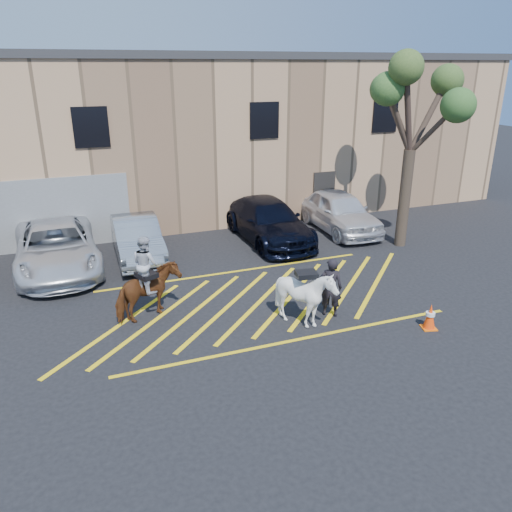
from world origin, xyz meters
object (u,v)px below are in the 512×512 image
object	(u,v)px
car_blue_suv	(268,221)
car_white_suv	(339,211)
traffic_cone	(430,316)
car_silver_sedan	(137,238)
mounted_bay	(147,286)
saddled_white	(306,297)
tree	(415,97)
car_white_pickup	(57,247)
handler	(331,287)

from	to	relation	value
car_blue_suv	car_white_suv	size ratio (longest dim) A/B	1.12
car_white_suv	traffic_cone	world-z (taller)	car_white_suv
car_silver_sedan	mounted_bay	world-z (taller)	mounted_bay
saddled_white	car_blue_suv	bearing A→B (deg)	75.84
mounted_bay	tree	xyz separation A→B (m)	(10.47, 2.66, 4.70)
car_white_pickup	mounted_bay	bearing A→B (deg)	-65.69
mounted_bay	saddled_white	distance (m)	4.42
handler	saddled_white	world-z (taller)	handler
handler	tree	distance (m)	8.54
car_white_suv	traffic_cone	bearing A→B (deg)	-101.26
car_blue_suv	mounted_bay	xyz separation A→B (m)	(-5.75, -5.13, 0.18)
car_white_pickup	car_white_suv	distance (m)	11.51
saddled_white	traffic_cone	bearing A→B (deg)	-24.15
car_blue_suv	saddled_white	bearing A→B (deg)	-105.37
car_white_pickup	mounted_bay	xyz separation A→B (m)	(2.38, -4.83, 0.18)
car_white_suv	saddled_white	size ratio (longest dim) A/B	2.82
mounted_bay	saddled_white	xyz separation A→B (m)	(3.96, -1.96, -0.13)
handler	mounted_bay	bearing A→B (deg)	16.90
car_silver_sedan	car_white_pickup	bearing A→B (deg)	-175.11
car_silver_sedan	handler	world-z (taller)	handler
car_blue_suv	tree	bearing A→B (deg)	-28.81
car_white_suv	handler	xyz separation A→B (m)	(-4.22, -6.91, 0.02)
car_white_suv	tree	size ratio (longest dim) A/B	0.69
car_white_suv	mounted_bay	xyz separation A→B (m)	(-9.12, -5.24, 0.14)
car_white_suv	traffic_cone	size ratio (longest dim) A/B	6.88
car_white_pickup	mounted_bay	world-z (taller)	mounted_bay
car_blue_suv	handler	world-z (taller)	handler
car_silver_sedan	traffic_cone	bearing A→B (deg)	-50.51
car_white_pickup	car_white_suv	size ratio (longest dim) A/B	1.17
car_silver_sedan	tree	distance (m)	11.44
car_white_pickup	saddled_white	size ratio (longest dim) A/B	3.29
mounted_bay	handler	bearing A→B (deg)	-18.87
car_white_suv	handler	world-z (taller)	handler
mounted_bay	saddled_white	bearing A→B (deg)	-26.34
car_white_suv	handler	bearing A→B (deg)	-119.24
car_white_pickup	car_blue_suv	distance (m)	8.14
traffic_cone	tree	distance (m)	8.73
car_white_suv	tree	world-z (taller)	tree
car_blue_suv	handler	size ratio (longest dim) A/B	3.22
car_white_suv	mounted_bay	distance (m)	10.52
car_blue_suv	car_white_pickup	bearing A→B (deg)	-179.10
car_blue_suv	traffic_cone	xyz separation A→B (m)	(1.32, -8.48, -0.45)
car_white_pickup	tree	xyz separation A→B (m)	(12.85, -2.16, 4.88)
car_white_pickup	traffic_cone	size ratio (longest dim) A/B	8.04
car_silver_sedan	tree	xyz separation A→B (m)	(10.05, -2.35, 4.94)
car_silver_sedan	traffic_cone	size ratio (longest dim) A/B	6.29
handler	car_white_suv	bearing A→B (deg)	-85.64
car_white_suv	saddled_white	bearing A→B (deg)	-123.47
mounted_bay	traffic_cone	world-z (taller)	mounted_bay
car_blue_suv	saddled_white	xyz separation A→B (m)	(-1.79, -7.09, 0.05)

